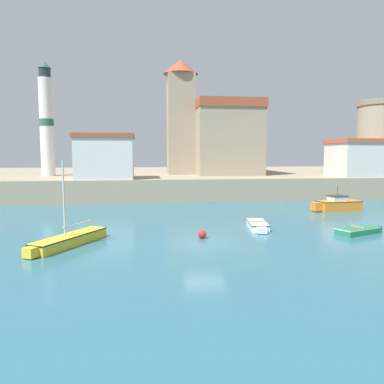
% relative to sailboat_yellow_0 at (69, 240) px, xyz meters
% --- Properties ---
extents(ground_plane, '(200.00, 200.00, 0.00)m').
position_rel_sailboat_yellow_0_xyz_m(ground_plane, '(8.17, -0.54, -0.37)').
color(ground_plane, '#2D667A').
extents(quay_seawall, '(120.00, 40.00, 2.59)m').
position_rel_sailboat_yellow_0_xyz_m(quay_seawall, '(8.17, 38.82, 0.93)').
color(quay_seawall, gray).
rests_on(quay_seawall, ground).
extents(sailboat_yellow_0, '(3.92, 5.82, 5.12)m').
position_rel_sailboat_yellow_0_xyz_m(sailboat_yellow_0, '(0.00, 0.00, 0.00)').
color(sailboat_yellow_0, yellow).
rests_on(sailboat_yellow_0, ground).
extents(dinghy_white_1, '(1.73, 3.93, 0.56)m').
position_rel_sailboat_yellow_0_xyz_m(dinghy_white_1, '(12.80, 3.49, -0.10)').
color(dinghy_white_1, white).
rests_on(dinghy_white_1, ground).
extents(dinghy_green_2, '(3.86, 2.37, 0.52)m').
position_rel_sailboat_yellow_0_xyz_m(dinghy_green_2, '(19.20, 0.89, -0.12)').
color(dinghy_green_2, '#237A4C').
rests_on(dinghy_green_2, ground).
extents(motorboat_orange_4, '(5.03, 2.21, 2.39)m').
position_rel_sailboat_yellow_0_xyz_m(motorboat_orange_4, '(23.11, 10.97, 0.22)').
color(motorboat_orange_4, orange).
rests_on(motorboat_orange_4, ground).
extents(mooring_buoy, '(0.55, 0.55, 0.55)m').
position_rel_sailboat_yellow_0_xyz_m(mooring_buoy, '(8.23, 0.89, -0.09)').
color(mooring_buoy, red).
rests_on(mooring_buoy, ground).
extents(church, '(13.16, 16.72, 15.92)m').
position_rel_sailboat_yellow_0_xyz_m(church, '(15.28, 32.51, 7.80)').
color(church, gray).
rests_on(church, quay_seawall).
extents(fortress, '(11.03, 11.03, 10.77)m').
position_rel_sailboat_yellow_0_xyz_m(fortress, '(40.17, 29.86, 5.99)').
color(fortress, gray).
rests_on(fortress, quay_seawall).
extents(lighthouse, '(1.80, 1.80, 14.61)m').
position_rel_sailboat_yellow_0_xyz_m(lighthouse, '(-7.83, 28.56, 9.34)').
color(lighthouse, silver).
rests_on(lighthouse, quay_seawall).
extents(harbor_shed_near_wharf, '(7.46, 6.13, 4.73)m').
position_rel_sailboat_yellow_0_xyz_m(harbor_shed_near_wharf, '(32.17, 21.90, 4.61)').
color(harbor_shed_near_wharf, silver).
rests_on(harbor_shed_near_wharf, quay_seawall).
extents(harbor_shed_mid_row, '(6.75, 5.95, 5.15)m').
position_rel_sailboat_yellow_0_xyz_m(harbor_shed_mid_row, '(0.17, 21.85, 4.83)').
color(harbor_shed_mid_row, silver).
rests_on(harbor_shed_mid_row, quay_seawall).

